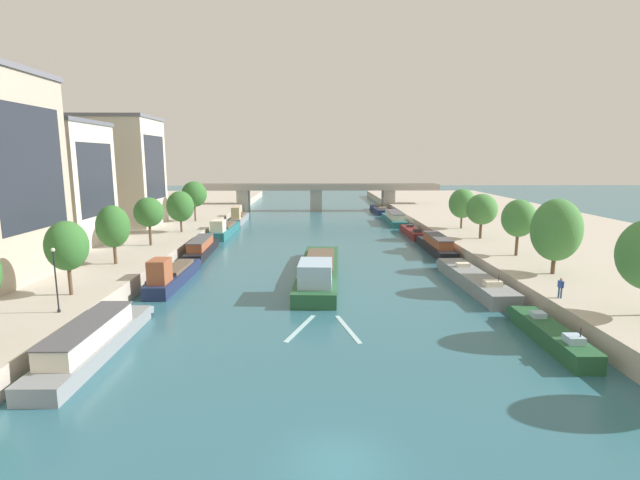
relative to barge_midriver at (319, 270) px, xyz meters
name	(u,v)px	position (x,y,z in m)	size (l,w,h in m)	color
ground_plane	(339,465)	(0.39, -30.41, -1.03)	(400.00, 400.00, 0.00)	#2D6070
quay_left	(91,235)	(-35.23, 24.59, -0.13)	(36.00, 170.00, 1.80)	#B7AD9E
quay_right	(542,233)	(36.00, 24.59, -0.13)	(36.00, 170.00, 1.80)	#B7AD9E
barge_midriver	(319,270)	(0.00, 0.00, 0.00)	(5.35, 23.20, 3.43)	#235633
wake_behind_barge	(324,328)	(0.19, -14.40, -1.02)	(5.59, 6.07, 0.03)	#A0CCD6
moored_boat_left_near	(93,340)	(-15.12, -18.84, -0.02)	(2.82, 14.87, 2.42)	gray
moored_boat_left_midway	(173,275)	(-14.91, -1.67, -0.01)	(2.40, 13.57, 3.47)	#1E284C
moored_boat_left_upstream	(202,248)	(-15.37, 13.16, -0.05)	(2.73, 13.67, 2.33)	black
moored_boat_left_second	(224,229)	(-15.39, 29.51, -0.08)	(2.98, 15.12, 3.07)	#23666B
moored_boat_left_downstream	(239,218)	(-15.13, 44.52, -0.01)	(2.14, 13.03, 3.48)	gray
moored_boat_right_second	(550,334)	(15.91, -17.52, -0.38)	(2.00, 10.68, 2.33)	#235633
moored_boat_right_downstream	(473,280)	(15.51, -2.99, -0.33)	(3.31, 16.24, 2.45)	gray
moored_boat_right_far	(436,245)	(16.28, 14.12, 0.00)	(2.55, 14.31, 2.45)	black
moored_boat_right_gap_after	(413,232)	(16.02, 27.94, -0.41)	(2.24, 11.64, 2.28)	maroon
moored_boat_right_lone	(394,218)	(15.63, 43.58, -0.06)	(3.04, 16.30, 2.33)	#23666B
moored_boat_right_midway	(380,209)	(15.59, 62.47, -0.43)	(3.27, 15.39, 2.26)	#1E284C
tree_left_third	(67,246)	(-20.35, -11.09, 4.82)	(3.29, 3.29, 6.07)	brown
tree_left_far	(113,227)	(-21.34, 0.15, 4.73)	(3.38, 3.38, 6.17)	brown
tree_left_second	(149,212)	(-21.21, 10.71, 4.99)	(3.67, 3.67, 6.10)	brown
tree_left_distant	(180,206)	(-20.25, 21.49, 4.61)	(4.00, 4.00, 6.12)	brown
tree_left_midway	(194,194)	(-21.17, 33.83, 5.47)	(4.31, 4.31, 6.94)	brown
tree_right_third	(556,230)	(22.45, -4.91, 5.02)	(4.61, 4.61, 7.23)	brown
tree_right_past_mid	(519,218)	(22.61, 3.60, 5.04)	(3.75, 3.75, 6.41)	brown
tree_right_distant	(482,209)	(22.56, 15.00, 4.81)	(4.20, 4.20, 6.16)	brown
tree_right_midway	(462,203)	(22.86, 24.30, 4.71)	(4.13, 4.13, 6.24)	brown
lamppost_left_bank	(56,277)	(-19.02, -15.51, 3.36)	(0.28, 0.28, 4.74)	black
building_left_middle	(56,183)	(-32.82, 11.52, 8.57)	(10.53, 12.12, 15.58)	beige
building_left_far_end	(115,171)	(-32.82, 29.44, 9.56)	(13.65, 11.81, 17.55)	beige
bridge_far	(316,194)	(0.39, 65.50, 3.12)	(59.23, 4.40, 6.55)	#9E998E
person_on_quay	(561,287)	(19.02, -12.73, 1.70)	(0.35, 0.47, 1.62)	navy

